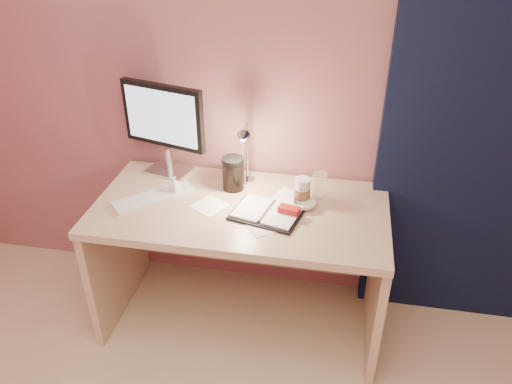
% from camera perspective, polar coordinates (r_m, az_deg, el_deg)
% --- Properties ---
extents(room, '(3.50, 3.50, 3.50)m').
position_cam_1_polar(room, '(2.48, 21.95, 8.03)').
color(room, '#C6B28E').
rests_on(room, ground).
extents(desk, '(1.40, 0.70, 0.73)m').
position_cam_1_polar(desk, '(2.56, -1.39, -5.03)').
color(desk, tan).
rests_on(desk, ground).
extents(monitor, '(0.45, 0.22, 0.49)m').
position_cam_1_polar(monitor, '(2.58, -10.39, 7.96)').
color(monitor, silver).
rests_on(monitor, desk).
extents(keyboard, '(0.37, 0.36, 0.02)m').
position_cam_1_polar(keyboard, '(2.48, -11.59, -0.59)').
color(keyboard, silver).
rests_on(keyboard, desk).
extents(planner, '(0.36, 0.30, 0.05)m').
position_cam_1_polar(planner, '(2.31, 1.48, -2.35)').
color(planner, black).
rests_on(planner, desk).
extents(paper_a, '(0.20, 0.20, 0.00)m').
position_cam_1_polar(paper_a, '(2.24, 0.87, -3.89)').
color(paper_a, white).
rests_on(paper_a, desk).
extents(paper_b, '(0.18, 0.18, 0.00)m').
position_cam_1_polar(paper_b, '(2.46, 3.82, -0.49)').
color(paper_b, white).
rests_on(paper_b, desk).
extents(paper_c, '(0.20, 0.20, 0.00)m').
position_cam_1_polar(paper_c, '(2.39, -5.31, -1.60)').
color(paper_c, white).
rests_on(paper_c, desk).
extents(coffee_cup, '(0.08, 0.08, 0.13)m').
position_cam_1_polar(coffee_cup, '(2.39, 5.30, 0.11)').
color(coffee_cup, silver).
rests_on(coffee_cup, desk).
extents(clear_cup, '(0.07, 0.07, 0.12)m').
position_cam_1_polar(clear_cup, '(2.45, 7.26, 0.80)').
color(clear_cup, white).
rests_on(clear_cup, desk).
extents(bowl, '(0.14, 0.14, 0.03)m').
position_cam_1_polar(bowl, '(2.37, 5.56, -1.41)').
color(bowl, silver).
rests_on(bowl, desk).
extents(lotion_bottle, '(0.05, 0.05, 0.09)m').
position_cam_1_polar(lotion_bottle, '(2.49, -9.26, 0.78)').
color(lotion_bottle, silver).
rests_on(lotion_bottle, desk).
extents(dark_jar, '(0.11, 0.11, 0.15)m').
position_cam_1_polar(dark_jar, '(2.49, -2.62, 1.95)').
color(dark_jar, black).
rests_on(dark_jar, desk).
extents(desk_lamp, '(0.08, 0.21, 0.34)m').
position_cam_1_polar(desk_lamp, '(2.41, -1.60, 4.70)').
color(desk_lamp, silver).
rests_on(desk_lamp, desk).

